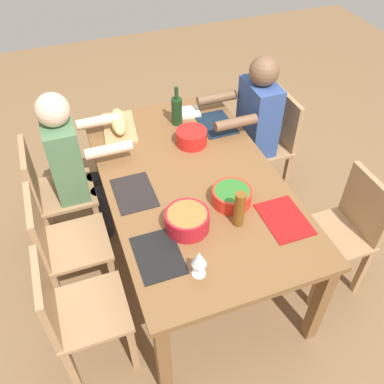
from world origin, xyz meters
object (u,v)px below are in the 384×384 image
chair_far_center (61,242)px  wine_glass (199,259)px  diner_near_right (253,121)px  cutting_board (119,128)px  chair_far_right (52,190)px  chair_far_left (73,311)px  diner_far_right (73,160)px  wine_bottle (177,110)px  serving_bowl_fruit (187,220)px  serving_bowl_greens (232,195)px  bread_loaf (118,121)px  chair_near_left (346,228)px  napkin_stack (190,112)px  serving_bowl_pasta (192,136)px  dining_table (192,188)px  chair_near_right (271,140)px  beer_bottle (239,209)px

chair_far_center → wine_glass: 1.00m
diner_near_right → cutting_board: size_ratio=3.00×
chair_far_center → chair_far_right: size_ratio=1.00×
chair_far_left → chair_far_center: size_ratio=1.00×
diner_far_right → diner_near_right: bearing=-90.0°
wine_bottle → diner_far_right: bearing=98.1°
serving_bowl_fruit → serving_bowl_greens: size_ratio=1.06×
wine_glass → cutting_board: bearing=3.8°
bread_loaf → wine_glass: 1.35m
cutting_board → bread_loaf: 0.06m
bread_loaf → serving_bowl_fruit: bearing=-172.4°
chair_far_left → diner_near_right: bearing=-56.8°
chair_far_left → wine_glass: bearing=-105.5°
chair_near_left → napkin_stack: size_ratio=6.07×
chair_near_left → serving_bowl_pasta: 1.15m
diner_near_right → napkin_stack: 0.47m
chair_far_left → chair_near_left: size_ratio=1.00×
wine_bottle → dining_table: bearing=169.9°
serving_bowl_greens → bread_loaf: (0.94, 0.45, 0.01)m
dining_table → bread_loaf: 0.75m
wine_bottle → napkin_stack: wine_bottle is taller
chair_far_right → wine_glass: (-1.17, -0.64, 0.37)m
bread_loaf → chair_near_right: bearing=-98.9°
wine_bottle → serving_bowl_fruit: bearing=164.5°
chair_far_right → beer_bottle: 1.38m
serving_bowl_fruit → bread_loaf: same height
chair_near_left → beer_bottle: beer_bottle is taller
diner_near_right → napkin_stack: diner_near_right is taller
chair_far_center → serving_bowl_greens: size_ratio=3.69×
chair_far_center → napkin_stack: 1.32m
chair_near_right → napkin_stack: chair_near_right is taller
chair_far_right → diner_near_right: (0.00, -1.51, 0.21)m
diner_near_right → serving_bowl_pasta: (-0.15, 0.54, 0.10)m
diner_near_right → serving_bowl_pasta: diner_near_right is taller
chair_far_left → diner_far_right: bearing=-10.5°
diner_far_right → bread_loaf: (0.18, -0.36, 0.11)m
chair_far_center → cutting_board: bearing=-39.0°
diner_near_right → beer_bottle: bearing=149.2°
chair_far_center → beer_bottle: bearing=-114.2°
chair_far_left → chair_far_center: 0.50m
diner_far_right → serving_bowl_greens: diner_far_right is taller
diner_far_right → bread_loaf: size_ratio=3.75×
diner_far_right → serving_bowl_pasta: bearing=-101.0°
chair_near_right → cutting_board: bearing=81.1°
chair_near_left → diner_far_right: 1.82m
diner_far_right → serving_bowl_pasta: size_ratio=5.75×
chair_near_right → napkin_stack: (0.20, 0.61, 0.27)m
chair_near_left → chair_far_right: (0.99, 1.70, 0.00)m
chair_near_right → diner_near_right: 0.28m
chair_far_left → chair_far_center: (0.50, 0.00, 0.00)m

